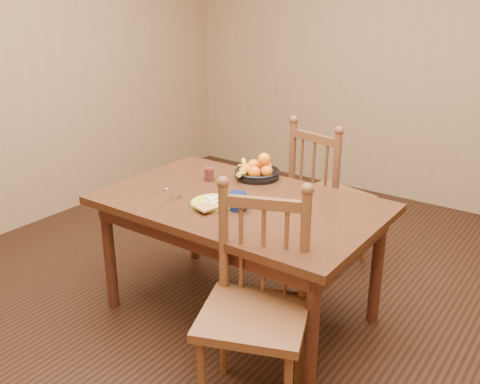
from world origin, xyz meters
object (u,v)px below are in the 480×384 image
Objects in this scene: coffee_mug at (239,201)px; fruit_bowl at (257,171)px; chair_far at (327,196)px; breakfast_plate at (213,203)px; dining_table at (240,214)px; chair_near at (256,307)px.

fruit_bowl reaches higher than coffee_mug.
chair_far is 3.50× the size of breakfast_plate.
dining_table is at bearing -69.64° from fruit_bowl.
fruit_bowl reaches higher than breakfast_plate.
chair_far reaches higher than dining_table.
coffee_mug is 0.41× the size of fruit_bowl.
fruit_bowl is at bearing 96.32° from breakfast_plate.
breakfast_plate is at bearing -83.68° from fruit_bowl.
chair_far and chair_near have the same top height.
chair_far is 1.00× the size of chair_near.
chair_near reaches higher than coffee_mug.
chair_far is at bearing 65.13° from fruit_bowl.
dining_table is 0.93m from chair_far.
chair_far is 7.85× the size of coffee_mug.
breakfast_plate reaches higher than dining_table.
chair_far is 3.25× the size of fruit_bowl.
chair_far is at bearing 82.98° from chair_near.
chair_near is (0.38, -1.47, -0.00)m from chair_far.
dining_table is at bearing 96.49° from chair_far.
chair_near is at bearing 117.65° from chair_far.
coffee_mug is at bearing 111.51° from chair_near.
breakfast_plate is at bearing 92.95° from chair_far.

